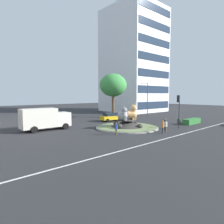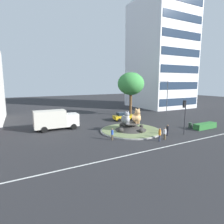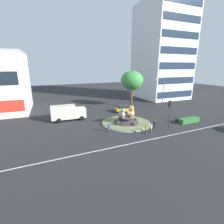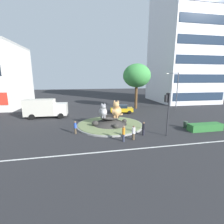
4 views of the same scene
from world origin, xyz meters
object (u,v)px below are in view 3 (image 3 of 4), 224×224
pedestrian_white_shirt (151,128)px  cat_statue_calico (131,112)px  traffic_light_mast (170,108)px  office_tower (162,53)px  streetlight_arm (162,91)px  broadleaf_tree_behind_island (132,80)px  litter_bin (177,119)px  pedestrian_blue_shirt (109,127)px  delivery_box_truck (68,112)px  pedestrian_orange_shirt (146,129)px  pedestrian_black_shirt (155,124)px  cat_statue_grey (122,114)px  sedan_on_far_lane (124,109)px

pedestrian_white_shirt → cat_statue_calico: bearing=52.5°
cat_statue_calico → traffic_light_mast: size_ratio=0.51×
office_tower → streetlight_arm: office_tower is taller
broadleaf_tree_behind_island → office_tower: bearing=28.1°
traffic_light_mast → litter_bin: (4.15, 2.13, -3.16)m
office_tower → pedestrian_blue_shirt: 39.98m
broadleaf_tree_behind_island → delivery_box_truck: bearing=-164.3°
pedestrian_orange_shirt → streetlight_arm: bearing=40.2°
streetlight_arm → broadleaf_tree_behind_island: bearing=-18.0°
office_tower → pedestrian_orange_shirt: bearing=-131.2°
pedestrian_black_shirt → streetlight_arm: bearing=29.9°
cat_statue_grey → pedestrian_blue_shirt: (-3.71, -2.49, -1.21)m
office_tower → pedestrian_orange_shirt: 38.66m
pedestrian_white_shirt → pedestrian_blue_shirt: (-6.19, 3.13, -0.00)m
pedestrian_white_shirt → broadleaf_tree_behind_island: bearing=25.5°
cat_statue_grey → sedan_on_far_lane: (4.60, 7.62, -1.21)m
traffic_light_mast → pedestrian_blue_shirt: size_ratio=3.19×
streetlight_arm → pedestrian_orange_shirt: 20.64m
cat_statue_grey → pedestrian_black_shirt: 6.20m
pedestrian_blue_shirt → delivery_box_truck: 10.53m
streetlight_arm → pedestrian_orange_shirt: streetlight_arm is taller
streetlight_arm → pedestrian_blue_shirt: 22.74m
broadleaf_tree_behind_island → sedan_on_far_lane: (-4.37, -4.05, -6.23)m
broadleaf_tree_behind_island → pedestrian_blue_shirt: 20.00m
cat_statue_grey → office_tower: (25.63, 20.58, 13.11)m
broadleaf_tree_behind_island → pedestrian_white_shirt: bearing=-110.6°
streetlight_arm → pedestrian_black_shirt: bearing=55.1°
cat_statue_calico → pedestrian_white_shirt: (0.61, -5.43, -1.34)m
pedestrian_blue_shirt → pedestrian_orange_shirt: pedestrian_orange_shirt is taller
streetlight_arm → sedan_on_far_lane: (-11.51, -0.43, -3.65)m
cat_statue_calico → sedan_on_far_lane: cat_statue_calico is taller
broadleaf_tree_behind_island → sedan_on_far_lane: size_ratio=2.17×
cat_statue_calico → delivery_box_truck: cat_statue_calico is taller
litter_bin → delivery_box_truck: bearing=153.7°
cat_statue_calico → pedestrian_black_shirt: (2.22, -4.32, -1.34)m
streetlight_arm → sedan_on_far_lane: size_ratio=1.73×
pedestrian_white_shirt → pedestrian_orange_shirt: (-1.17, -0.28, 0.10)m
cat_statue_grey → traffic_light_mast: traffic_light_mast is taller
pedestrian_white_shirt → sedan_on_far_lane: bearing=37.0°
cat_statue_calico → sedan_on_far_lane: (2.73, 7.81, -1.34)m
pedestrian_black_shirt → delivery_box_truck: (-12.97, 11.15, 0.83)m
traffic_light_mast → pedestrian_white_shirt: (-4.06, -0.47, -2.79)m
pedestrian_blue_shirt → cat_statue_grey: bearing=172.9°
cat_statue_calico → broadleaf_tree_behind_island: 14.66m
pedestrian_black_shirt → litter_bin: bearing=-3.7°
cat_statue_grey → delivery_box_truck: bearing=-124.8°
traffic_light_mast → pedestrian_orange_shirt: (-5.23, -0.75, -2.68)m
pedestrian_white_shirt → pedestrian_blue_shirt: pedestrian_white_shirt is taller
pedestrian_blue_shirt → sedan_on_far_lane: size_ratio=0.35×
pedestrian_black_shirt → litter_bin: 6.78m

